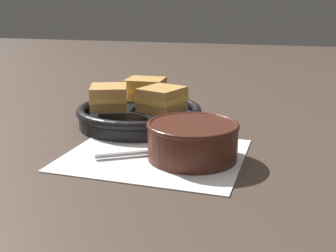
{
  "coord_description": "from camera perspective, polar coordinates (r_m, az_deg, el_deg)",
  "views": [
    {
      "loc": [
        0.19,
        -0.66,
        0.25
      ],
      "look_at": [
        -0.01,
        0.03,
        0.03
      ],
      "focal_mm": 45.0,
      "sensor_mm": 36.0,
      "label": 1
    }
  ],
  "objects": [
    {
      "name": "ground_plane",
      "position": [
        0.73,
        0.39,
        -3.32
      ],
      "size": [
        4.0,
        4.0,
        0.0
      ],
      "primitive_type": "plane",
      "color": "#47382D"
    },
    {
      "name": "sandwich_near_left",
      "position": [
        0.83,
        -0.81,
        3.66
      ],
      "size": [
        0.1,
        0.1,
        0.05
      ],
      "rotation": [
        0.0,
        0.0,
        7.53
      ],
      "color": "#C18E47",
      "rests_on": "skillet"
    },
    {
      "name": "napkin",
      "position": [
        0.71,
        -1.75,
        -3.83
      ],
      "size": [
        0.3,
        0.25,
        0.0
      ],
      "color": "white",
      "rests_on": "ground_plane"
    },
    {
      "name": "sandwich_near_right",
      "position": [
        0.93,
        -3.04,
        5.04
      ],
      "size": [
        0.09,
        0.08,
        0.05
      ],
      "rotation": [
        0.0,
        0.0,
        9.48
      ],
      "color": "#C18E47",
      "rests_on": "skillet"
    },
    {
      "name": "skillet",
      "position": [
        0.88,
        -3.91,
        1.5
      ],
      "size": [
        0.26,
        0.35,
        0.04
      ],
      "color": "black",
      "rests_on": "ground_plane"
    },
    {
      "name": "soup_bowl",
      "position": [
        0.68,
        3.36,
        -1.71
      ],
      "size": [
        0.15,
        0.15,
        0.06
      ],
      "color": "#4C2319",
      "rests_on": "ground_plane"
    },
    {
      "name": "spoon",
      "position": [
        0.71,
        -0.6,
        -3.32
      ],
      "size": [
        0.15,
        0.1,
        0.01
      ],
      "rotation": [
        0.0,
        0.0,
        0.54
      ],
      "color": "#9E9EA3",
      "rests_on": "napkin"
    },
    {
      "name": "sandwich_far_left",
      "position": [
        0.85,
        -8.02,
        3.9
      ],
      "size": [
        0.1,
        0.1,
        0.05
      ],
      "rotation": [
        0.0,
        0.0,
        11.37
      ],
      "color": "#C18E47",
      "rests_on": "skillet"
    }
  ]
}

